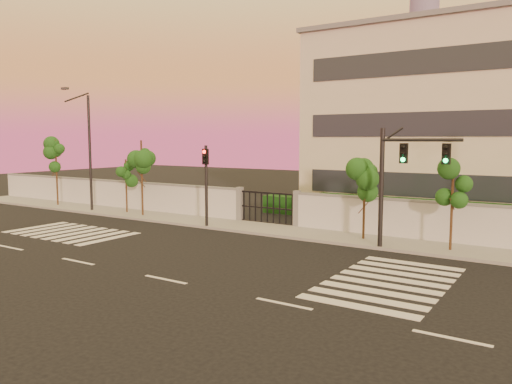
# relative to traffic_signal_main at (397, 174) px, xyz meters

# --- Properties ---
(ground) EXTENTS (120.00, 120.00, 0.00)m
(ground) POSITION_rel_traffic_signal_main_xyz_m (-5.62, -9.19, -3.58)
(ground) COLOR black
(ground) RESTS_ON ground
(sidewalk) EXTENTS (60.00, 3.00, 0.15)m
(sidewalk) POSITION_rel_traffic_signal_main_xyz_m (-5.62, 1.31, -3.50)
(sidewalk) COLOR gray
(sidewalk) RESTS_ON ground
(perimeter_wall) EXTENTS (60.00, 0.36, 2.20)m
(perimeter_wall) POSITION_rel_traffic_signal_main_xyz_m (-5.52, 2.81, -2.51)
(perimeter_wall) COLOR silver
(perimeter_wall) RESTS_ON ground
(hedge_row) EXTENTS (41.00, 4.25, 1.80)m
(hedge_row) POSITION_rel_traffic_signal_main_xyz_m (-4.46, 5.54, -2.76)
(hedge_row) COLOR #143810
(hedge_row) RESTS_ON ground
(distant_skyscraper) EXTENTS (16.00, 16.00, 118.00)m
(distant_skyscraper) POSITION_rel_traffic_signal_main_xyz_m (-70.62, 270.81, 58.41)
(distant_skyscraper) COLOR slate
(distant_skyscraper) RESTS_ON ground
(road_markings) EXTENTS (57.00, 7.62, 0.02)m
(road_markings) POSITION_rel_traffic_signal_main_xyz_m (-7.20, -5.44, -3.57)
(road_markings) COLOR silver
(road_markings) RESTS_ON ground
(street_tree_a) EXTENTS (1.57, 1.25, 5.11)m
(street_tree_a) POSITION_rel_traffic_signal_main_xyz_m (-26.44, 1.16, 0.18)
(street_tree_a) COLOR #382314
(street_tree_a) RESTS_ON ground
(street_tree_b) EXTENTS (1.35, 1.07, 3.78)m
(street_tree_b) POSITION_rel_traffic_signal_main_xyz_m (-19.09, 1.36, -0.79)
(street_tree_b) COLOR #382314
(street_tree_b) RESTS_ON ground
(street_tree_c) EXTENTS (1.48, 1.17, 5.08)m
(street_tree_c) POSITION_rel_traffic_signal_main_xyz_m (-17.15, 0.97, 0.16)
(street_tree_c) COLOR #382314
(street_tree_c) RESTS_ON ground
(street_tree_d) EXTENTS (1.48, 1.18, 4.02)m
(street_tree_d) POSITION_rel_traffic_signal_main_xyz_m (-2.02, 1.39, -0.61)
(street_tree_d) COLOR #382314
(street_tree_d) RESTS_ON ground
(street_tree_e) EXTENTS (1.44, 1.15, 4.09)m
(street_tree_e) POSITION_rel_traffic_signal_main_xyz_m (2.23, 1.07, -0.56)
(street_tree_e) COLOR #382314
(street_tree_e) RESTS_ON ground
(traffic_signal_main) EXTENTS (3.58, 0.37, 5.66)m
(traffic_signal_main) POSITION_rel_traffic_signal_main_xyz_m (0.00, 0.00, 0.00)
(traffic_signal_main) COLOR black
(traffic_signal_main) RESTS_ON ground
(traffic_signal_secondary) EXTENTS (0.37, 0.35, 4.79)m
(traffic_signal_secondary) POSITION_rel_traffic_signal_main_xyz_m (-11.03, -0.01, -0.53)
(traffic_signal_secondary) COLOR black
(traffic_signal_secondary) RESTS_ON ground
(streetlight_west) EXTENTS (0.51, 2.06, 8.56)m
(streetlight_west) POSITION_rel_traffic_signal_main_xyz_m (-21.96, 0.52, 1.05)
(streetlight_west) COLOR black
(streetlight_west) RESTS_ON ground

